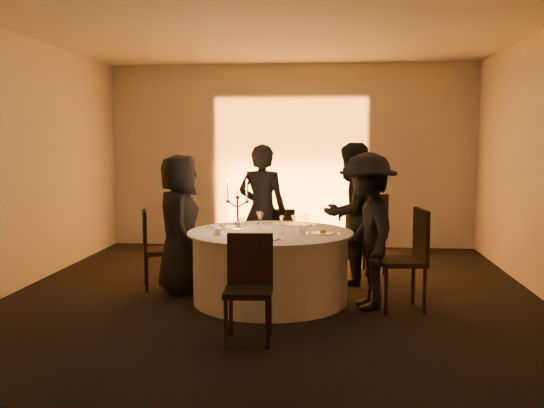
# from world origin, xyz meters

# --- Properties ---
(floor) EXTENTS (7.00, 7.00, 0.00)m
(floor) POSITION_xyz_m (0.00, 0.00, 0.00)
(floor) COLOR black
(floor) RESTS_ON ground
(ceiling) EXTENTS (7.00, 7.00, 0.00)m
(ceiling) POSITION_xyz_m (0.00, 0.00, 3.00)
(ceiling) COLOR silver
(ceiling) RESTS_ON wall_back
(wall_back) EXTENTS (7.00, 0.00, 7.00)m
(wall_back) POSITION_xyz_m (0.00, 3.50, 1.50)
(wall_back) COLOR beige
(wall_back) RESTS_ON floor
(wall_front) EXTENTS (7.00, 0.00, 7.00)m
(wall_front) POSITION_xyz_m (0.00, -3.50, 1.50)
(wall_front) COLOR beige
(wall_front) RESTS_ON floor
(wall_left) EXTENTS (0.00, 7.00, 7.00)m
(wall_left) POSITION_xyz_m (-3.00, 0.00, 1.50)
(wall_left) COLOR beige
(wall_left) RESTS_ON floor
(uplighter_fixture) EXTENTS (0.25, 0.12, 0.10)m
(uplighter_fixture) POSITION_xyz_m (0.00, 3.20, 0.05)
(uplighter_fixture) COLOR black
(uplighter_fixture) RESTS_ON floor
(banquet_table) EXTENTS (1.80, 1.80, 0.77)m
(banquet_table) POSITION_xyz_m (0.00, 0.00, 0.38)
(banquet_table) COLOR black
(banquet_table) RESTS_ON floor
(chair_left) EXTENTS (0.52, 0.52, 0.93)m
(chair_left) POSITION_xyz_m (-1.43, 0.44, 0.52)
(chair_left) COLOR black
(chair_left) RESTS_ON floor
(chair_back_left) EXTENTS (0.37, 0.37, 0.85)m
(chair_back_left) POSITION_xyz_m (0.00, 1.58, 0.47)
(chair_back_left) COLOR black
(chair_back_left) RESTS_ON floor
(chair_back_right) EXTENTS (0.65, 0.65, 1.07)m
(chair_back_right) POSITION_xyz_m (1.13, 1.37, 0.60)
(chair_back_right) COLOR black
(chair_back_right) RESTS_ON floor
(chair_right) EXTENTS (0.52, 0.52, 1.05)m
(chair_right) POSITION_xyz_m (1.47, -0.19, 0.60)
(chair_right) COLOR black
(chair_right) RESTS_ON floor
(chair_front) EXTENTS (0.43, 0.43, 0.94)m
(chair_front) POSITION_xyz_m (-0.06, -1.30, 0.53)
(chair_front) COLOR black
(chair_front) RESTS_ON floor
(guest_left) EXTENTS (0.70, 0.89, 1.59)m
(guest_left) POSITION_xyz_m (-1.08, 0.31, 0.80)
(guest_left) COLOR black
(guest_left) RESTS_ON floor
(guest_back_left) EXTENTS (0.69, 0.52, 1.71)m
(guest_back_left) POSITION_xyz_m (-0.21, 1.16, 0.86)
(guest_back_left) COLOR black
(guest_back_left) RESTS_ON floor
(guest_back_right) EXTENTS (1.06, 1.06, 1.73)m
(guest_back_right) POSITION_xyz_m (0.91, 0.92, 0.87)
(guest_back_right) COLOR black
(guest_back_right) RESTS_ON floor
(guest_right) EXTENTS (0.78, 1.15, 1.63)m
(guest_right) POSITION_xyz_m (1.03, -0.19, 0.82)
(guest_right) COLOR black
(guest_right) RESTS_ON floor
(plate_left) EXTENTS (0.36, 0.29, 0.08)m
(plate_left) POSITION_xyz_m (-0.57, 0.25, 0.79)
(plate_left) COLOR white
(plate_left) RESTS_ON banquet_table
(plate_back_left) EXTENTS (0.36, 0.28, 0.01)m
(plate_back_left) POSITION_xyz_m (-0.03, 0.55, 0.78)
(plate_back_left) COLOR white
(plate_back_left) RESTS_ON banquet_table
(plate_back_right) EXTENTS (0.36, 0.29, 0.01)m
(plate_back_right) POSITION_xyz_m (0.29, 0.54, 0.78)
(plate_back_right) COLOR white
(plate_back_right) RESTS_ON banquet_table
(plate_right) EXTENTS (0.36, 0.25, 0.08)m
(plate_right) POSITION_xyz_m (0.57, -0.13, 0.79)
(plate_right) COLOR white
(plate_right) RESTS_ON banquet_table
(plate_front) EXTENTS (0.36, 0.29, 0.08)m
(plate_front) POSITION_xyz_m (0.00, -0.53, 0.79)
(plate_front) COLOR white
(plate_front) RESTS_ON banquet_table
(coffee_cup) EXTENTS (0.11, 0.11, 0.07)m
(coffee_cup) POSITION_xyz_m (-0.52, -0.29, 0.80)
(coffee_cup) COLOR white
(coffee_cup) RESTS_ON banquet_table
(candelabra) EXTENTS (0.26, 0.12, 0.62)m
(candelabra) POSITION_xyz_m (-0.37, 0.05, 0.99)
(candelabra) COLOR silver
(candelabra) RESTS_ON banquet_table
(wine_glass_a) EXTENTS (0.07, 0.07, 0.19)m
(wine_glass_a) POSITION_xyz_m (0.41, -0.03, 0.91)
(wine_glass_a) COLOR white
(wine_glass_a) RESTS_ON banquet_table
(wine_glass_b) EXTENTS (0.07, 0.07, 0.19)m
(wine_glass_b) POSITION_xyz_m (-0.15, 0.24, 0.91)
(wine_glass_b) COLOR white
(wine_glass_b) RESTS_ON banquet_table
(wine_glass_c) EXTENTS (0.07, 0.07, 0.19)m
(wine_glass_c) POSITION_xyz_m (0.26, -0.10, 0.91)
(wine_glass_c) COLOR white
(wine_glass_c) RESTS_ON banquet_table
(wine_glass_d) EXTENTS (0.07, 0.07, 0.19)m
(wine_glass_d) POSITION_xyz_m (-0.11, 0.11, 0.91)
(wine_glass_d) COLOR white
(wine_glass_d) RESTS_ON banquet_table
(wine_glass_e) EXTENTS (0.07, 0.07, 0.19)m
(wine_glass_e) POSITION_xyz_m (-0.28, -0.32, 0.91)
(wine_glass_e) COLOR white
(wine_glass_e) RESTS_ON banquet_table
(wine_glass_f) EXTENTS (0.07, 0.07, 0.19)m
(wine_glass_f) POSITION_xyz_m (0.34, 0.00, 0.91)
(wine_glass_f) COLOR white
(wine_glass_f) RESTS_ON banquet_table
(wine_glass_g) EXTENTS (0.07, 0.07, 0.19)m
(wine_glass_g) POSITION_xyz_m (0.38, 0.13, 0.91)
(wine_glass_g) COLOR white
(wine_glass_g) RESTS_ON banquet_table
(wine_glass_h) EXTENTS (0.07, 0.07, 0.19)m
(wine_glass_h) POSITION_xyz_m (0.14, -0.17, 0.91)
(wine_glass_h) COLOR white
(wine_glass_h) RESTS_ON banquet_table
(tumbler_a) EXTENTS (0.07, 0.07, 0.09)m
(tumbler_a) POSITION_xyz_m (0.36, -0.12, 0.82)
(tumbler_a) COLOR white
(tumbler_a) RESTS_ON banquet_table
(tumbler_b) EXTENTS (0.07, 0.07, 0.09)m
(tumbler_b) POSITION_xyz_m (-0.35, 0.28, 0.82)
(tumbler_b) COLOR white
(tumbler_b) RESTS_ON banquet_table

